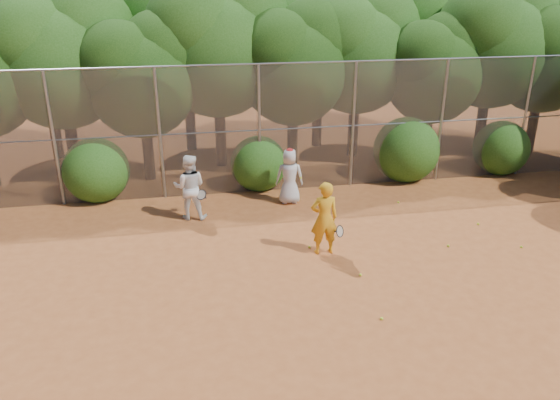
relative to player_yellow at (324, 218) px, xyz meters
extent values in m
plane|color=#A35325|center=(0.08, -1.55, -0.94)|extent=(80.00, 80.00, 0.00)
cylinder|color=gray|center=(-6.92, 4.45, 1.06)|extent=(0.09, 0.09, 4.00)
cylinder|color=gray|center=(-3.92, 4.45, 1.06)|extent=(0.09, 0.09, 4.00)
cylinder|color=gray|center=(-0.92, 4.45, 1.06)|extent=(0.09, 0.09, 4.00)
cylinder|color=gray|center=(2.08, 4.45, 1.06)|extent=(0.09, 0.09, 4.00)
cylinder|color=gray|center=(5.08, 4.45, 1.06)|extent=(0.09, 0.09, 4.00)
cylinder|color=gray|center=(8.08, 4.45, 1.06)|extent=(0.09, 0.09, 4.00)
cylinder|color=gray|center=(0.08, 4.45, 3.06)|extent=(20.00, 0.05, 0.05)
cylinder|color=gray|center=(0.08, 4.45, 1.06)|extent=(20.00, 0.04, 0.04)
cube|color=slate|center=(0.08, 4.45, 1.06)|extent=(20.00, 0.02, 4.00)
cylinder|color=black|center=(-6.92, 6.95, 0.32)|extent=(0.38, 0.38, 2.52)
sphere|color=#214F13|center=(-6.92, 6.95, 2.79)|extent=(4.03, 4.03, 4.03)
sphere|color=#214F13|center=(-6.11, 7.36, 3.80)|extent=(3.23, 3.23, 3.23)
sphere|color=#214F13|center=(-7.63, 6.65, 3.60)|extent=(3.02, 3.02, 3.02)
cylinder|color=black|center=(-4.42, 6.25, 0.15)|extent=(0.36, 0.36, 2.17)
sphere|color=#14320B|center=(-4.42, 6.25, 2.27)|extent=(3.47, 3.47, 3.47)
sphere|color=#14320B|center=(-3.73, 6.60, 3.14)|extent=(2.78, 2.78, 2.78)
sphere|color=#14320B|center=(-5.03, 5.99, 2.97)|extent=(2.60, 2.60, 2.60)
cylinder|color=black|center=(-1.92, 7.25, 0.39)|extent=(0.39, 0.39, 2.66)
sphere|color=#214F13|center=(-1.92, 7.25, 3.00)|extent=(4.26, 4.26, 4.26)
sphere|color=#214F13|center=(-1.07, 7.68, 4.06)|extent=(3.40, 3.40, 3.40)
sphere|color=#214F13|center=(-2.67, 6.93, 3.85)|extent=(3.19, 3.19, 3.19)
cylinder|color=black|center=(0.58, 6.65, 0.20)|extent=(0.37, 0.37, 2.27)
sphere|color=#14320B|center=(0.58, 6.65, 2.43)|extent=(3.64, 3.64, 3.64)
sphere|color=#14320B|center=(1.31, 7.02, 3.34)|extent=(2.91, 2.91, 2.91)
sphere|color=#14320B|center=(-0.06, 6.38, 3.16)|extent=(2.73, 2.73, 2.73)
cylinder|color=black|center=(3.08, 7.45, 0.29)|extent=(0.38, 0.38, 2.45)
sphere|color=#214F13|center=(3.08, 7.45, 2.69)|extent=(3.92, 3.92, 3.92)
sphere|color=#214F13|center=(3.86, 7.84, 3.67)|extent=(3.14, 3.14, 3.14)
sphere|color=#214F13|center=(2.39, 7.16, 3.47)|extent=(2.94, 2.94, 2.94)
cylinder|color=black|center=(5.58, 6.45, 0.11)|extent=(0.36, 0.36, 2.10)
sphere|color=#14320B|center=(5.58, 6.45, 2.17)|extent=(3.36, 3.36, 3.36)
sphere|color=#14320B|center=(6.25, 6.79, 3.01)|extent=(2.69, 2.69, 2.69)
sphere|color=#14320B|center=(4.99, 6.20, 2.84)|extent=(2.52, 2.52, 2.52)
cylinder|color=black|center=(8.08, 7.05, 0.36)|extent=(0.39, 0.39, 2.59)
sphere|color=#214F13|center=(8.08, 7.05, 2.90)|extent=(4.14, 4.14, 4.14)
sphere|color=#214F13|center=(8.91, 7.47, 3.93)|extent=(3.32, 3.32, 3.32)
sphere|color=#214F13|center=(7.35, 6.74, 3.73)|extent=(3.11, 3.11, 3.11)
cylinder|color=black|center=(10.08, 6.75, 0.22)|extent=(0.37, 0.37, 2.31)
sphere|color=#14320B|center=(10.08, 6.75, 2.48)|extent=(3.70, 3.70, 3.70)
sphere|color=#14320B|center=(10.82, 7.12, 3.41)|extent=(2.96, 2.96, 2.96)
sphere|color=#14320B|center=(9.43, 6.47, 3.22)|extent=(2.77, 2.77, 2.77)
cylinder|color=black|center=(-7.92, 9.25, 0.38)|extent=(0.39, 0.39, 2.62)
sphere|color=#214F13|center=(-7.92, 9.25, 2.95)|extent=(4.20, 4.20, 4.20)
sphere|color=#214F13|center=(-7.08, 9.67, 4.00)|extent=(3.36, 3.36, 3.36)
sphere|color=#214F13|center=(-8.66, 8.94, 3.79)|extent=(3.15, 3.15, 3.15)
cylinder|color=black|center=(-2.92, 9.45, 0.46)|extent=(0.40, 0.40, 2.80)
sphere|color=#214F13|center=(-2.92, 9.45, 3.21)|extent=(4.48, 4.48, 4.48)
sphere|color=#214F13|center=(-2.03, 9.90, 4.33)|extent=(3.58, 3.58, 3.58)
sphere|color=#214F13|center=(-3.71, 9.12, 4.10)|extent=(3.36, 3.36, 3.36)
cylinder|color=black|center=(2.08, 9.05, 0.32)|extent=(0.38, 0.38, 2.52)
sphere|color=#214F13|center=(2.08, 9.05, 2.79)|extent=(4.03, 4.03, 4.03)
sphere|color=#214F13|center=(2.89, 9.46, 3.80)|extent=(3.23, 3.23, 3.23)
sphere|color=#214F13|center=(1.37, 8.75, 3.60)|extent=(3.02, 3.02, 3.02)
cylinder|color=black|center=(6.58, 9.65, 0.43)|extent=(0.40, 0.40, 2.73)
sphere|color=#214F13|center=(6.58, 9.65, 3.10)|extent=(4.37, 4.37, 4.37)
sphere|color=#214F13|center=(7.45, 10.09, 4.20)|extent=(3.49, 3.49, 3.49)
sphere|color=#214F13|center=(5.81, 9.32, 3.98)|extent=(3.28, 3.28, 3.28)
sphere|color=#214F13|center=(-5.92, 4.75, 0.06)|extent=(2.00, 2.00, 2.00)
sphere|color=#214F13|center=(-0.92, 4.75, -0.04)|extent=(1.80, 1.80, 1.80)
sphere|color=#214F13|center=(4.08, 4.75, 0.16)|extent=(2.20, 2.20, 2.20)
sphere|color=#214F13|center=(7.58, 4.75, 0.01)|extent=(1.90, 1.90, 1.90)
imported|color=orange|center=(0.00, 0.00, 0.00)|extent=(0.69, 0.46, 1.88)
torus|color=black|center=(0.35, -0.20, -0.29)|extent=(0.30, 0.29, 0.30)
cylinder|color=black|center=(0.21, -0.04, -0.35)|extent=(0.21, 0.23, 0.11)
imported|color=silver|center=(-0.19, 3.32, -0.09)|extent=(0.88, 0.63, 1.69)
ellipsoid|color=red|center=(-0.19, 3.32, 0.71)|extent=(0.22, 0.22, 0.13)
sphere|color=#C5DA27|center=(0.11, 3.12, -0.09)|extent=(0.07, 0.07, 0.07)
imported|color=white|center=(-3.16, 2.73, 0.00)|extent=(1.02, 0.86, 1.87)
torus|color=black|center=(-2.86, 2.43, -0.14)|extent=(0.36, 0.32, 0.26)
cylinder|color=black|center=(-2.78, 2.59, -0.27)|extent=(0.14, 0.23, 0.19)
sphere|color=#C5DA27|center=(3.21, -0.30, -0.90)|extent=(0.07, 0.07, 0.07)
sphere|color=#C5DA27|center=(4.64, 0.79, -0.90)|extent=(0.07, 0.07, 0.07)
sphere|color=#C5DA27|center=(0.42, -3.01, -0.90)|extent=(0.07, 0.07, 0.07)
sphere|color=#C5DA27|center=(5.01, -0.69, -0.90)|extent=(0.07, 0.07, 0.07)
sphere|color=#C5DA27|center=(0.55, -1.28, -0.90)|extent=(0.07, 0.07, 0.07)
sphere|color=#C5DA27|center=(3.05, 2.65, -0.90)|extent=(0.07, 0.07, 0.07)
sphere|color=#C5DA27|center=(-0.29, 0.28, -0.90)|extent=(0.07, 0.07, 0.07)
camera|label=1|loc=(-3.25, -11.69, 5.50)|focal=35.00mm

